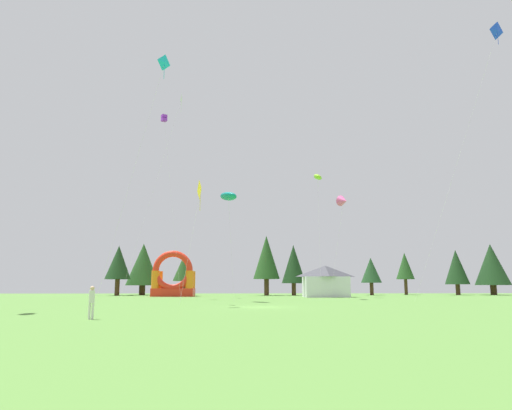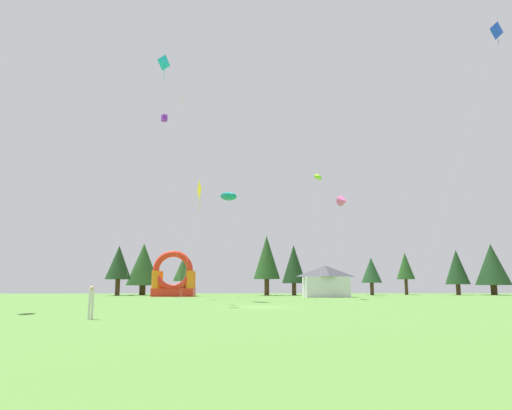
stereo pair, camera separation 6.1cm
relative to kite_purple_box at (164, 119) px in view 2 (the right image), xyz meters
The scene contains 21 objects.
ground_plane 33.34m from the kite_purple_box, 62.79° to the right, with size 120.00×120.00×0.00m, color #548438.
kite_purple_box is the anchor object (origin of this frame).
kite_blue_diamond 38.34m from the kite_purple_box, 25.11° to the right, with size 8.83×4.62×26.55m.
kite_pink_delta 26.18m from the kite_purple_box, 12.15° to the left, with size 3.39×2.21×13.80m.
kite_teal_parafoil 17.56m from the kite_purple_box, 49.02° to the right, with size 2.68×3.77×11.38m.
kite_cyan_diamond 19.69m from the kite_purple_box, 80.82° to the right, with size 5.22×1.04×21.00m.
kite_white_diamond 7.91m from the kite_purple_box, 77.29° to the left, with size 6.03×7.34×28.24m.
kite_yellow_diamond 21.99m from the kite_purple_box, 69.42° to the right, with size 1.69×3.05×10.46m.
kite_lime_parafoil 20.81m from the kite_purple_box, ahead, with size 1.60×4.71×15.41m.
person_midfield 40.66m from the kite_purple_box, 85.56° to the right, with size 0.32×0.32×1.56m.
inflatable_blue_arch 23.66m from the kite_purple_box, 89.75° to the left, with size 6.03×4.08×6.58m.
festival_tent 30.63m from the kite_purple_box, 19.69° to the left, with size 5.92×4.36×4.29m.
tree_row_0 27.20m from the kite_purple_box, 117.31° to the left, with size 4.06×4.06×7.88m.
tree_row_1 29.29m from the kite_purple_box, 106.02° to the left, with size 5.58×5.58×8.57m.
tree_row_2 28.58m from the kite_purple_box, 89.02° to the left, with size 3.58×3.58×6.63m.
tree_row_3 28.78m from the kite_purple_box, 53.42° to the left, with size 4.27×4.27×9.59m.
tree_row_4 31.59m from the kite_purple_box, 45.44° to the left, with size 3.86×3.86×8.08m.
tree_row_5 42.27m from the kite_purple_box, 33.56° to the left, with size 3.40×3.40×6.18m.
tree_row_6 48.17m from the kite_purple_box, 31.34° to the left, with size 3.06×3.06×7.19m.
tree_row_7 54.12m from the kite_purple_box, 24.72° to the left, with size 3.98×3.98×7.54m.
tree_row_8 59.02m from the kite_purple_box, 21.89° to the left, with size 5.68×5.68×8.55m.
Camera 2 is at (-1.51, -35.47, 1.59)m, focal length 32.94 mm.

